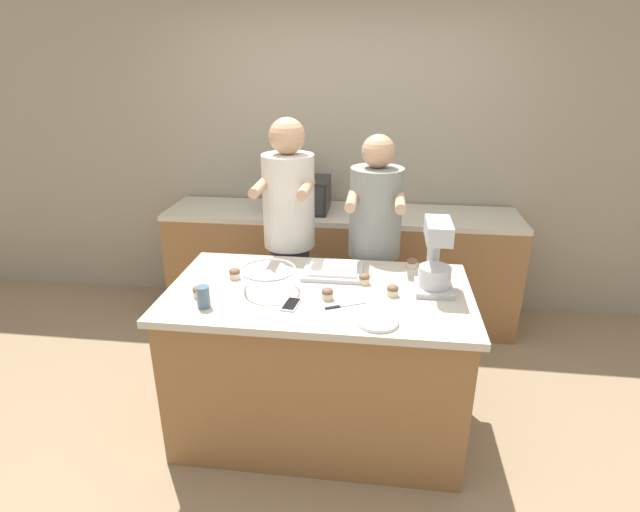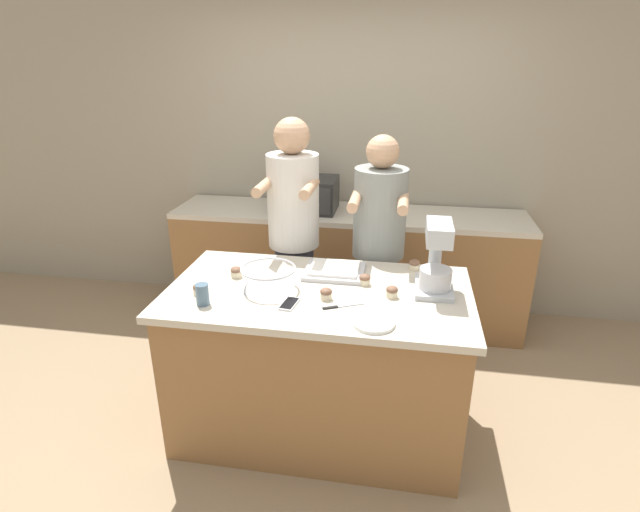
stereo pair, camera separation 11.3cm
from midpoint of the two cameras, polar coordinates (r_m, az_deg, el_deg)
ground_plane at (r=3.22m, az=0.91°, el=-18.65°), size 16.00×16.00×0.00m
back_wall at (r=4.23m, az=4.75°, el=11.77°), size 10.00×0.06×2.70m
island_counter at (r=2.94m, az=0.97°, el=-11.87°), size 1.65×0.91×0.91m
back_counter at (r=4.15m, az=3.92°, el=-1.16°), size 2.80×0.60×0.94m
person_left at (r=3.34m, az=-2.03°, el=1.48°), size 0.35×0.51×1.75m
person_right at (r=3.30m, az=7.60°, el=-0.02°), size 0.35×0.51×1.65m
stand_mixer at (r=2.72m, az=14.31°, el=-0.60°), size 0.20×0.30×0.39m
mixing_bowl at (r=2.71m, az=-4.73°, el=-2.47°), size 0.30×0.30×0.13m
baking_tray at (r=2.91m, az=2.77°, el=-1.68°), size 0.34×0.29×0.04m
microwave_oven at (r=3.99m, az=-0.50°, el=7.07°), size 0.45×0.37×0.26m
cell_phone at (r=2.56m, az=-2.27°, el=-5.49°), size 0.09×0.15×0.01m
drinking_glass at (r=2.59m, az=-12.08°, el=-4.34°), size 0.07×0.07×0.11m
small_plate at (r=2.40m, az=7.50°, el=-7.58°), size 0.20×0.20×0.02m
knife at (r=2.54m, az=3.65°, el=-5.78°), size 0.21×0.11×0.01m
cupcake_0 at (r=2.88m, az=-8.47°, el=-1.82°), size 0.06×0.06×0.06m
cupcake_1 at (r=3.01m, az=11.78°, el=-0.98°), size 0.06×0.06×0.06m
cupcake_2 at (r=2.71m, az=-12.52°, el=-3.71°), size 0.06×0.06×0.06m
cupcake_3 at (r=2.60m, az=1.95°, el=-4.34°), size 0.06×0.06×0.06m
cupcake_4 at (r=2.77m, az=6.30°, el=-2.69°), size 0.06×0.06×0.06m
cupcake_5 at (r=2.66m, az=9.44°, el=-4.05°), size 0.06×0.06×0.06m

